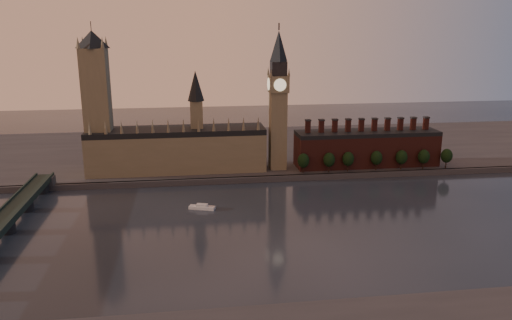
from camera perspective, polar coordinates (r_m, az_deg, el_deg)
The scene contains 14 objects.
ground at distance 278.19m, azimuth 4.44°, elevation -7.95°, with size 900.00×900.00×0.00m, color black.
north_bank at distance 444.72m, azimuth -0.37°, elevation 1.14°, with size 900.00×182.00×4.00m.
palace_of_westminster at distance 375.33m, azimuth -8.91°, elevation 1.45°, with size 130.00×30.30×74.00m.
victoria_tower at distance 374.07m, azimuth -17.74°, elevation 6.72°, with size 24.00×24.00×108.00m.
big_ben at distance 369.76m, azimuth 2.55°, elevation 6.96°, with size 15.00×15.00×107.00m.
chimney_block at distance 395.40m, azimuth 12.51°, elevation 1.39°, with size 110.00×25.00×37.00m.
embankment_tree_0 at distance 366.71m, azimuth 5.44°, elevation -0.07°, with size 8.60×8.60×14.88m.
embankment_tree_1 at distance 371.45m, azimuth 8.35°, elevation 0.03°, with size 8.60×8.60×14.88m.
embankment_tree_2 at distance 376.08m, azimuth 10.49°, elevation 0.12°, with size 8.60×8.60×14.88m.
embankment_tree_3 at distance 383.50m, azimuth 13.61°, elevation 0.24°, with size 8.60×8.60×14.88m.
embankment_tree_4 at distance 390.45m, azimuth 16.30°, elevation 0.31°, with size 8.60×8.60×14.88m.
embankment_tree_5 at distance 397.29m, azimuth 18.63°, elevation 0.37°, with size 8.60×8.60×14.88m.
embankment_tree_6 at distance 405.64m, azimuth 20.96°, elevation 0.45°, with size 8.60×8.60×14.88m.
river_boat at distance 308.95m, azimuth -6.18°, elevation -5.37°, with size 16.62×9.38×3.20m.
Camera 1 is at (-55.77, -250.26, 107.93)m, focal length 35.00 mm.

